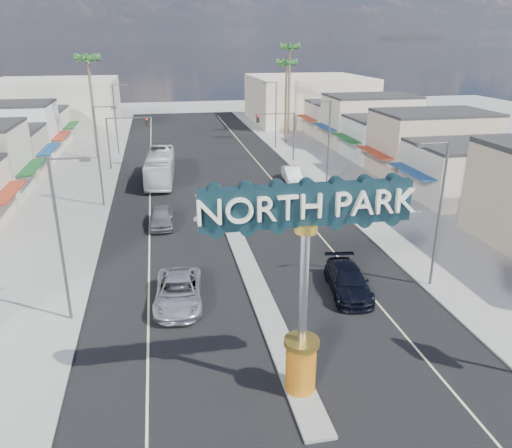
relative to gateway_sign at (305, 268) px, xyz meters
name	(u,v)px	position (x,y,z in m)	size (l,w,h in m)	color
ground	(220,200)	(0.00, 28.02, -5.93)	(160.00, 160.00, 0.00)	gray
road	(220,199)	(0.00, 28.02, -5.92)	(20.00, 120.00, 0.01)	black
median_island	(250,271)	(0.00, 12.02, -5.85)	(1.30, 30.00, 0.16)	gray
sidewalk_left	(65,208)	(-14.00, 28.02, -5.87)	(8.00, 120.00, 0.12)	gray
sidewalk_right	(359,191)	(14.00, 28.02, -5.87)	(8.00, 120.00, 0.12)	gray
storefront_row_right	(396,135)	(24.00, 41.02, -2.93)	(12.00, 42.00, 6.00)	#B7B29E
backdrop_far_left	(55,105)	(-22.00, 73.02, -1.93)	(20.00, 20.00, 8.00)	#B7B29E
backdrop_far_right	(308,99)	(22.00, 73.02, -1.93)	(20.00, 20.00, 8.00)	beige
gateway_sign	(305,268)	(0.00, 0.00, 0.00)	(8.20, 1.50, 9.15)	#CA5F0F
traffic_signal_left	(124,132)	(-9.18, 42.02, -1.65)	(5.09, 0.45, 6.00)	#47474C
traffic_signal_right	(280,127)	(9.18, 42.02, -1.65)	(5.09, 0.45, 6.00)	#47474C
streetlight_l_near	(62,233)	(-10.43, 8.02, -0.86)	(2.03, 0.22, 9.00)	#47474C
streetlight_l_mid	(100,151)	(-10.43, 28.02, -0.86)	(2.03, 0.22, 9.00)	#47474C
streetlight_l_far	(117,116)	(-10.43, 50.02, -0.86)	(2.03, 0.22, 9.00)	#47474C
streetlight_r_near	(437,208)	(10.43, 8.02, -0.86)	(2.03, 0.22, 9.00)	#47474C
streetlight_r_mid	(327,143)	(10.43, 28.02, -0.86)	(2.03, 0.22, 9.00)	#47474C
streetlight_r_far	(275,112)	(10.43, 50.02, -0.86)	(2.03, 0.22, 9.00)	#47474C
palm_left_far	(88,64)	(-13.00, 48.02, 5.57)	(2.60, 2.60, 13.10)	brown
palm_right_mid	(287,67)	(13.00, 54.02, 4.67)	(2.60, 2.60, 12.10)	brown
palm_right_far	(290,53)	(15.00, 60.02, 6.46)	(2.60, 2.60, 14.10)	brown
suv_left	(178,292)	(-4.77, 8.70, -5.13)	(2.63, 5.71, 1.59)	#B7B7BC
suv_right	(348,281)	(5.24, 8.11, -5.14)	(2.19, 5.40, 1.57)	black
car_parked_left	(161,217)	(-5.50, 21.83, -5.14)	(1.85, 4.60, 1.57)	slate
car_parked_right	(292,174)	(8.43, 33.08, -5.17)	(1.61, 4.63, 1.53)	white
city_bus	(160,167)	(-5.36, 35.81, -4.37)	(2.61, 11.16, 3.11)	silver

